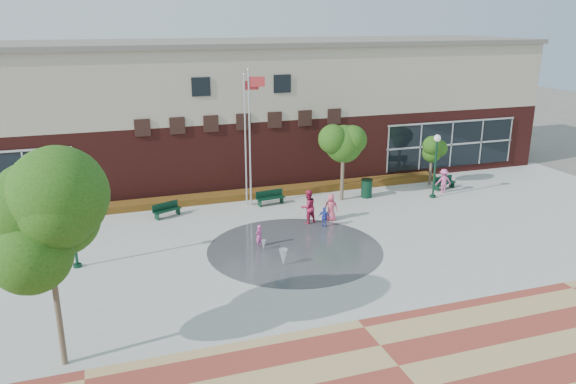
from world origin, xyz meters
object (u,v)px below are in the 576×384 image
object	(u,v)px
tree_big_left	(46,224)
child_splash	(259,236)
flagpole_left	(246,134)
flagpole_right	(250,131)
trash_can	(367,188)
bench_left	(167,213)

from	to	relation	value
tree_big_left	child_splash	size ratio (longest dim) A/B	5.94
flagpole_left	flagpole_right	world-z (taller)	flagpole_right
flagpole_right	trash_can	xyz separation A→B (m)	(7.13, -0.77, -3.87)
flagpole_right	flagpole_left	bearing A→B (deg)	163.44
flagpole_right	child_splash	bearing A→B (deg)	-84.59
tree_big_left	child_splash	world-z (taller)	tree_big_left
flagpole_left	flagpole_right	size ratio (longest dim) A/B	0.97
flagpole_left	bench_left	size ratio (longest dim) A/B	4.62
flagpole_left	bench_left	world-z (taller)	flagpole_left
flagpole_right	tree_big_left	distance (m)	16.72
flagpole_left	child_splash	distance (m)	7.44
bench_left	trash_can	xyz separation A→B (m)	(12.14, -0.33, 0.33)
flagpole_right	tree_big_left	size ratio (longest dim) A/B	1.19
flagpole_left	flagpole_right	bearing A→B (deg)	-33.94
tree_big_left	flagpole_left	bearing A→B (deg)	54.67
flagpole_right	child_splash	distance (m)	7.43
flagpole_right	bench_left	xyz separation A→B (m)	(-5.01, -0.44, -4.20)
bench_left	child_splash	xyz separation A→B (m)	(3.69, -5.75, 0.30)
trash_can	bench_left	bearing A→B (deg)	178.45
child_splash	flagpole_right	bearing A→B (deg)	-132.16
flagpole_right	trash_can	size ratio (longest dim) A/B	6.84
trash_can	child_splash	bearing A→B (deg)	-147.32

